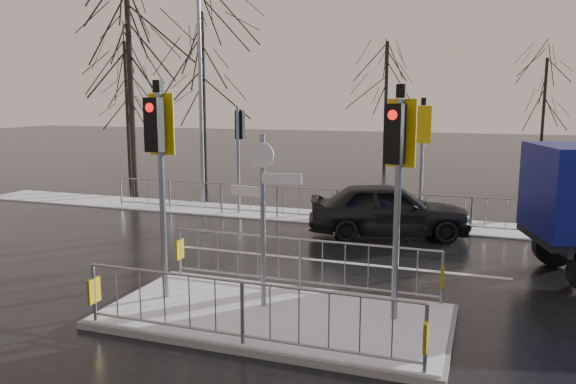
% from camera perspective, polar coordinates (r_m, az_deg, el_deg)
% --- Properties ---
extents(ground, '(120.00, 120.00, 0.00)m').
position_cam_1_polar(ground, '(10.07, -1.31, -12.83)').
color(ground, black).
rests_on(ground, ground).
extents(snow_verge, '(30.00, 2.00, 0.04)m').
position_cam_1_polar(snow_verge, '(18.03, 8.53, -2.88)').
color(snow_verge, white).
rests_on(snow_verge, ground).
extents(lane_markings, '(8.00, 11.38, 0.01)m').
position_cam_1_polar(lane_markings, '(9.79, -2.02, -13.50)').
color(lane_markings, silver).
rests_on(lane_markings, ground).
extents(traffic_island, '(6.00, 3.04, 4.15)m').
position_cam_1_polar(traffic_island, '(9.95, -1.36, -10.71)').
color(traffic_island, slate).
rests_on(traffic_island, ground).
extents(far_kerb_fixtures, '(18.00, 0.65, 3.83)m').
position_cam_1_polar(far_kerb_fixtures, '(17.30, 9.24, -0.05)').
color(far_kerb_fixtures, gray).
rests_on(far_kerb_fixtures, ground).
extents(car_far_lane, '(4.81, 2.98, 1.53)m').
position_cam_1_polar(car_far_lane, '(16.04, 10.21, -1.74)').
color(car_far_lane, black).
rests_on(car_far_lane, ground).
extents(tree_near_a, '(4.75, 4.75, 8.97)m').
position_cam_1_polar(tree_near_a, '(24.20, -15.87, 14.46)').
color(tree_near_a, black).
rests_on(tree_near_a, ground).
extents(tree_near_b, '(4.00, 4.00, 7.55)m').
position_cam_1_polar(tree_near_b, '(24.09, -8.67, 12.42)').
color(tree_near_b, black).
rests_on(tree_near_b, ground).
extents(tree_near_c, '(3.50, 3.50, 6.61)m').
position_cam_1_polar(tree_near_c, '(27.29, -16.11, 10.44)').
color(tree_near_c, black).
rests_on(tree_near_c, ground).
extents(tree_far_a, '(3.75, 3.75, 7.08)m').
position_cam_1_polar(tree_far_a, '(31.19, 9.97, 11.07)').
color(tree_far_a, black).
rests_on(tree_far_a, ground).
extents(tree_far_b, '(3.25, 3.25, 6.14)m').
position_cam_1_polar(tree_far_b, '(32.82, 24.64, 9.15)').
color(tree_far_b, black).
rests_on(tree_far_b, ground).
extents(street_lamp_left, '(1.25, 0.18, 8.20)m').
position_cam_1_polar(street_lamp_left, '(20.68, -8.73, 11.14)').
color(street_lamp_left, gray).
rests_on(street_lamp_left, ground).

